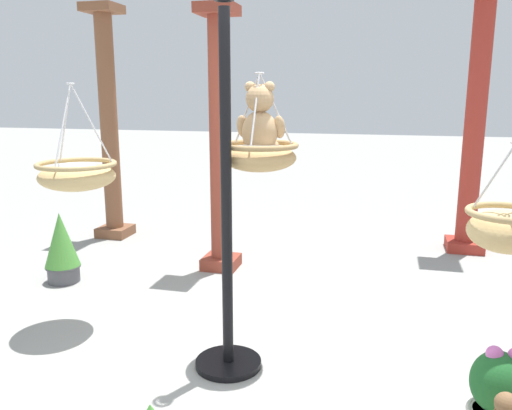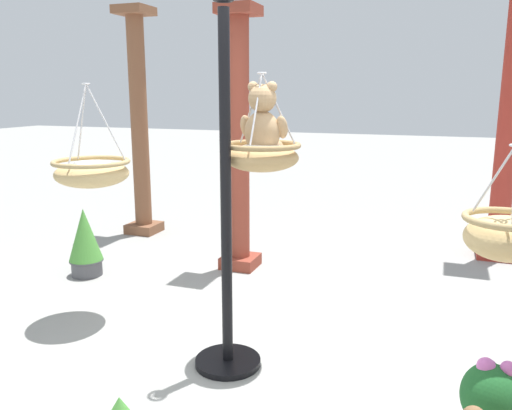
# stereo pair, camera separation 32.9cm
# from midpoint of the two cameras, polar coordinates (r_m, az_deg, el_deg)

# --- Properties ---
(ground_plane) EXTENTS (40.00, 40.00, 0.00)m
(ground_plane) POSITION_cam_midpoint_polar(r_m,az_deg,el_deg) (3.60, 2.34, -17.67)
(ground_plane) COLOR gray
(display_pole_central) EXTENTS (0.44, 0.44, 2.33)m
(display_pole_central) POSITION_cam_midpoint_polar(r_m,az_deg,el_deg) (3.36, -0.43, -6.49)
(display_pole_central) COLOR black
(display_pole_central) RESTS_ON ground
(hanging_basket_with_teddy) EXTENTS (0.51, 0.51, 0.63)m
(hanging_basket_with_teddy) POSITION_cam_midpoint_polar(r_m,az_deg,el_deg) (3.40, 3.42, 5.47)
(hanging_basket_with_teddy) COLOR tan
(teddy_bear) EXTENTS (0.32, 0.28, 0.47)m
(teddy_bear) POSITION_cam_midpoint_polar(r_m,az_deg,el_deg) (3.40, 3.58, 8.91)
(teddy_bear) COLOR tan
(hanging_basket_left_high) EXTENTS (0.59, 0.59, 0.79)m
(hanging_basket_left_high) POSITION_cam_midpoint_polar(r_m,az_deg,el_deg) (4.15, -15.44, 3.53)
(hanging_basket_left_high) COLOR tan
(hanging_basket_right_low) EXTENTS (0.43, 0.43, 0.58)m
(hanging_basket_right_low) POSITION_cam_midpoint_polar(r_m,az_deg,el_deg) (2.94, 28.74, -2.95)
(hanging_basket_right_low) COLOR tan
(greenhouse_pillar_left) EXTENTS (0.42, 0.42, 2.95)m
(greenhouse_pillar_left) POSITION_cam_midpoint_polar(r_m,az_deg,el_deg) (6.21, 27.36, 7.51)
(greenhouse_pillar_left) COLOR #9E2D23
(greenhouse_pillar_left) RESTS_ON ground
(greenhouse_pillar_right) EXTENTS (0.37, 0.37, 2.61)m
(greenhouse_pillar_right) POSITION_cam_midpoint_polar(r_m,az_deg,el_deg) (5.21, -0.00, 6.36)
(greenhouse_pillar_right) COLOR brown
(greenhouse_pillar_right) RESTS_ON ground
(greenhouse_pillar_far_back) EXTENTS (0.40, 0.40, 2.80)m
(greenhouse_pillar_far_back) POSITION_cam_midpoint_polar(r_m,az_deg,el_deg) (6.70, -11.29, 8.27)
(greenhouse_pillar_far_back) COLOR brown
(greenhouse_pillar_far_back) RESTS_ON ground
(potted_plant_tall_leafy) EXTENTS (0.33, 0.33, 0.68)m
(potted_plant_tall_leafy) POSITION_cam_midpoint_polar(r_m,az_deg,el_deg) (5.36, -16.60, -3.99)
(potted_plant_tall_leafy) COLOR #4C4C51
(potted_plant_tall_leafy) RESTS_ON ground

